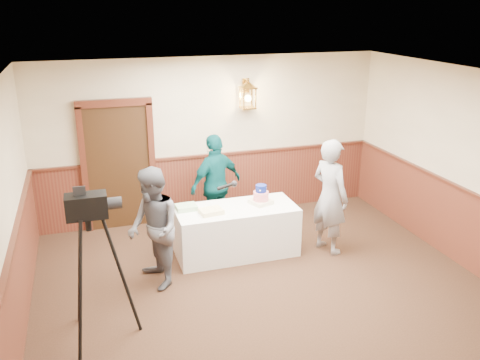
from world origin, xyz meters
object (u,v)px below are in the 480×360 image
Objects in this scene: interviewer at (154,229)px; tiered_cake at (261,196)px; display_table at (236,231)px; baker at (330,196)px; tv_camera_rig at (94,276)px; sheet_cake_green at (186,207)px; sheet_cake_yellow at (211,211)px; assistant_p at (216,184)px.

tiered_cake is at bearing 97.83° from interviewer.
baker reaches higher than display_table.
sheet_cake_green is at bearing 50.65° from tv_camera_rig.
sheet_cake_green is at bearing 141.10° from sheet_cake_yellow.
sheet_cake_yellow is 2.19m from tv_camera_rig.
sheet_cake_yellow is (-0.81, -0.14, -0.08)m from tiered_cake.
assistant_p reaches higher than sheet_cake_yellow.
tv_camera_rig reaches higher than sheet_cake_yellow.
sheet_cake_yellow is 0.40m from sheet_cake_green.
interviewer is 0.94× the size of tv_camera_rig.
assistant_p is (-0.08, 0.85, 0.46)m from display_table.
baker reaches higher than tv_camera_rig.
interviewer is at bearing -161.16° from tiered_cake.
sheet_cake_green is at bearing 23.95° from assistant_p.
interviewer is at bearing 74.35° from baker.
tv_camera_rig reaches higher than display_table.
tiered_cake is at bearing 97.58° from assistant_p.
sheet_cake_green is 0.95m from assistant_p.
sheet_cake_yellow is at bearing 47.57° from assistant_p.
baker is 1.01× the size of tv_camera_rig.
tv_camera_rig is (-3.47, -1.19, -0.10)m from baker.
sheet_cake_yellow is 0.19× the size of assistant_p.
baker reaches higher than interviewer.
tiered_cake is 0.83m from sheet_cake_yellow.
assistant_p is 3.10m from tv_camera_rig.
assistant_p is at bearing 47.29° from sheet_cake_green.
tv_camera_rig reaches higher than interviewer.
assistant_p is at bearing 120.92° from tiered_cake.
tv_camera_rig is (-0.80, -0.96, -0.04)m from interviewer.
interviewer is at bearing 25.35° from assistant_p.
tiered_cake is 1.22× the size of sheet_cake_green.
tv_camera_rig is (-2.50, -1.54, -0.08)m from tiered_cake.
sheet_cake_yellow is 0.99m from interviewer.
interviewer reaches higher than tiered_cake.
sheet_cake_green is 0.90m from interviewer.
display_table is 1.08× the size of assistant_p.
tiered_cake is 1.14× the size of sheet_cake_yellow.
baker is at bearing 117.94° from assistant_p.
assistant_p is (1.22, 1.39, 0.01)m from interviewer.
interviewer is 2.68m from baker.
tiered_cake is 1.03m from baker.
assistant_p is at bearing 95.16° from display_table.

